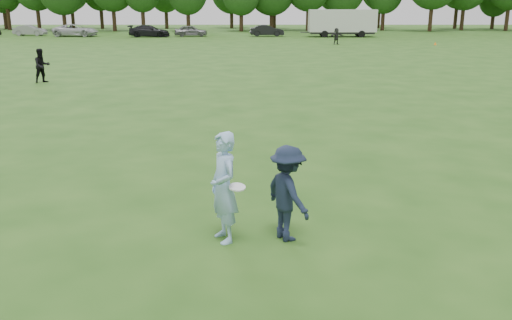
# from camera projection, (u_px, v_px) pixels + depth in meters

# --- Properties ---
(ground) EXTENTS (200.00, 200.00, 0.00)m
(ground) POSITION_uv_depth(u_px,v_px,m) (213.00, 245.00, 8.91)
(ground) COLOR #234C15
(ground) RESTS_ON ground
(thrower) EXTENTS (0.69, 0.80, 1.86)m
(thrower) POSITION_uv_depth(u_px,v_px,m) (224.00, 188.00, 8.83)
(thrower) COLOR #97BEE9
(thrower) RESTS_ON ground
(defender) EXTENTS (1.05, 1.20, 1.62)m
(defender) POSITION_uv_depth(u_px,v_px,m) (288.00, 193.00, 8.92)
(defender) COLOR #192237
(defender) RESTS_ON ground
(player_far_a) EXTENTS (1.04, 1.03, 1.69)m
(player_far_a) POSITION_uv_depth(u_px,v_px,m) (42.00, 66.00, 27.10)
(player_far_a) COLOR black
(player_far_a) RESTS_ON ground
(player_far_d) EXTENTS (1.53, 1.03, 1.59)m
(player_far_d) POSITION_uv_depth(u_px,v_px,m) (336.00, 36.00, 53.03)
(player_far_d) COLOR #292929
(player_far_d) RESTS_ON ground
(car_b) EXTENTS (3.99, 1.50, 1.30)m
(car_b) POSITION_uv_depth(u_px,v_px,m) (30.00, 30.00, 67.71)
(car_b) COLOR gray
(car_b) RESTS_ON ground
(car_c) EXTENTS (5.43, 2.70, 1.48)m
(car_c) POSITION_uv_depth(u_px,v_px,m) (76.00, 30.00, 66.10)
(car_c) COLOR silver
(car_c) RESTS_ON ground
(car_d) EXTENTS (4.87, 2.00, 1.41)m
(car_d) POSITION_uv_depth(u_px,v_px,m) (149.00, 31.00, 65.09)
(car_d) COLOR black
(car_d) RESTS_ON ground
(car_e) EXTENTS (4.12, 1.94, 1.36)m
(car_e) POSITION_uv_depth(u_px,v_px,m) (191.00, 31.00, 66.10)
(car_e) COLOR slate
(car_e) RESTS_ON ground
(car_f) EXTENTS (4.23, 1.71, 1.37)m
(car_f) POSITION_uv_depth(u_px,v_px,m) (267.00, 31.00, 66.52)
(car_f) COLOR black
(car_f) RESTS_ON ground
(field_cone) EXTENTS (0.28, 0.28, 0.30)m
(field_cone) POSITION_uv_depth(u_px,v_px,m) (435.00, 43.00, 52.40)
(field_cone) COLOR orange
(field_cone) RESTS_ON ground
(disc_in_play) EXTENTS (0.28, 0.27, 0.09)m
(disc_in_play) POSITION_uv_depth(u_px,v_px,m) (237.00, 187.00, 8.65)
(disc_in_play) COLOR white
(disc_in_play) RESTS_ON ground
(cargo_trailer) EXTENTS (9.00, 2.75, 3.20)m
(cargo_trailer) POSITION_uv_depth(u_px,v_px,m) (342.00, 22.00, 65.07)
(cargo_trailer) COLOR silver
(cargo_trailer) RESTS_ON ground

